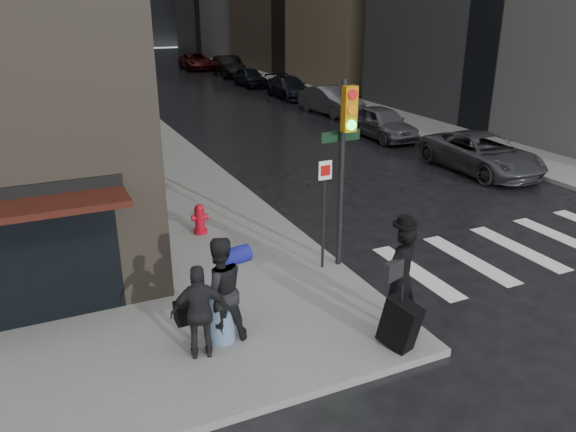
% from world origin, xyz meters
% --- Properties ---
extents(ground, '(140.00, 140.00, 0.00)m').
position_xyz_m(ground, '(0.00, 0.00, 0.00)').
color(ground, black).
rests_on(ground, ground).
extents(sidewalk_left, '(4.00, 50.00, 0.15)m').
position_xyz_m(sidewalk_left, '(0.00, 27.00, 0.07)').
color(sidewalk_left, slate).
rests_on(sidewalk_left, ground).
extents(sidewalk_right, '(3.00, 50.00, 0.15)m').
position_xyz_m(sidewalk_right, '(13.50, 27.00, 0.07)').
color(sidewalk_right, slate).
rests_on(sidewalk_right, ground).
extents(crosswalk, '(8.50, 3.00, 0.01)m').
position_xyz_m(crosswalk, '(7.50, 1.00, 0.00)').
color(crosswalk, silver).
rests_on(crosswalk, ground).
extents(man_overcoat, '(1.15, 1.43, 2.25)m').
position_xyz_m(man_overcoat, '(1.51, -1.04, 1.10)').
color(man_overcoat, black).
rests_on(man_overcoat, ground).
extents(man_jeans, '(1.44, 0.78, 2.02)m').
position_xyz_m(man_jeans, '(-1.62, 0.04, 1.16)').
color(man_jeans, black).
rests_on(man_jeans, ground).
extents(man_greycoat, '(1.09, 0.65, 1.73)m').
position_xyz_m(man_greycoat, '(-2.07, -0.32, 1.02)').
color(man_greycoat, black).
rests_on(man_greycoat, ground).
extents(traffic_light, '(1.07, 0.47, 4.27)m').
position_xyz_m(traffic_light, '(1.86, 1.80, 2.91)').
color(traffic_light, black).
rests_on(traffic_light, ground).
extents(fire_hydrant, '(0.46, 0.36, 0.81)m').
position_xyz_m(fire_hydrant, '(-0.52, 5.07, 0.51)').
color(fire_hydrant, '#AE0A1B').
rests_on(fire_hydrant, ground).
extents(parked_car_0, '(2.41, 5.08, 1.40)m').
position_xyz_m(parked_car_0, '(10.75, 6.83, 0.70)').
color(parked_car_0, '#3A3A3E').
rests_on(parked_car_0, ground).
extents(parked_car_1, '(1.84, 4.29, 1.44)m').
position_xyz_m(parked_car_1, '(10.49, 12.98, 0.72)').
color(parked_car_1, '#4A494E').
rests_on(parked_car_1, ground).
extents(parked_car_2, '(2.02, 4.70, 1.51)m').
position_xyz_m(parked_car_2, '(11.20, 19.13, 0.75)').
color(parked_car_2, '#454549').
rests_on(parked_car_2, ground).
extents(parked_car_3, '(2.07, 4.78, 1.37)m').
position_xyz_m(parked_car_3, '(11.48, 25.28, 0.68)').
color(parked_car_3, black).
rests_on(parked_car_3, ground).
extents(parked_car_4, '(1.66, 4.04, 1.37)m').
position_xyz_m(parked_car_4, '(11.09, 31.43, 0.69)').
color(parked_car_4, black).
rests_on(parked_car_4, ground).
extents(parked_car_5, '(2.08, 5.17, 1.67)m').
position_xyz_m(parked_car_5, '(11.59, 37.59, 0.84)').
color(parked_car_5, black).
rests_on(parked_car_5, ground).
extents(parked_car_6, '(2.72, 5.47, 1.49)m').
position_xyz_m(parked_car_6, '(10.56, 43.74, 0.74)').
color(parked_car_6, '#450D0F').
rests_on(parked_car_6, ground).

